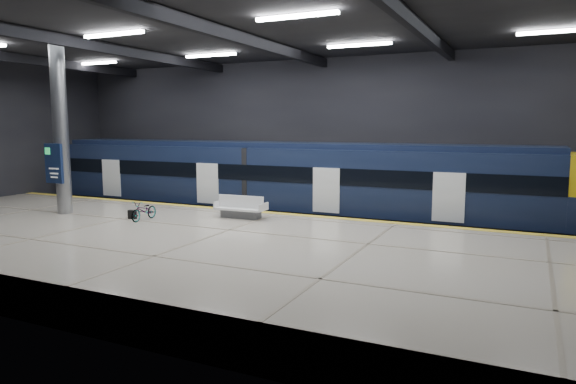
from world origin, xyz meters
The scene contains 10 objects.
ground centered at (0.00, 0.00, 0.00)m, with size 30.00×30.00×0.00m, color black.
room_shell centered at (0.00, 0.00, 5.72)m, with size 30.10×16.10×8.05m.
platform centered at (0.00, -2.50, 0.55)m, with size 30.00×11.00×1.10m, color #B3A998.
safety_strip centered at (0.00, 2.75, 1.11)m, with size 30.00×0.40×0.01m, color gold.
rails centered at (0.00, 5.50, 0.08)m, with size 30.00×1.52×0.16m.
train centered at (0.44, 5.50, 2.06)m, with size 29.40×2.84×3.79m.
bench centered at (-0.82, 1.16, 1.41)m, with size 2.06×0.92×0.89m.
bicycle centered at (-3.95, -0.83, 1.48)m, with size 0.50×1.44×0.76m, color #99999E.
pannier_bag centered at (-4.55, -0.83, 1.28)m, with size 0.30×0.18×0.35m, color black.
info_column centered at (-8.00, -1.03, 4.46)m, with size 0.90×0.78×6.90m.
Camera 1 is at (9.38, -16.04, 4.74)m, focal length 32.00 mm.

